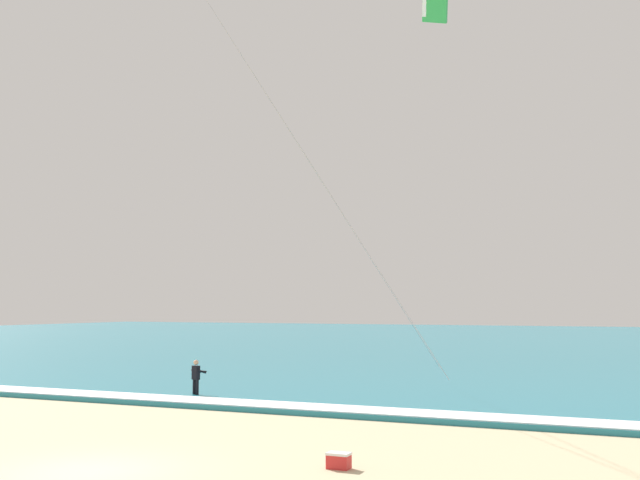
{
  "coord_description": "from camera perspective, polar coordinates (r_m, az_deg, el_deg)",
  "views": [
    {
      "loc": [
        12.75,
        -15.15,
        4.08
      ],
      "look_at": [
        -0.11,
        14.49,
        6.85
      ],
      "focal_mm": 42.52,
      "sensor_mm": 36.0,
      "label": 1
    }
  ],
  "objects": [
    {
      "name": "ground_plane",
      "position": [
        20.21,
        -16.98,
        -16.34
      ],
      "size": [
        200.0,
        200.0,
        0.0
      ],
      "primitive_type": "plane",
      "color": "#C6B78E"
    },
    {
      "name": "sea",
      "position": [
        86.68,
        15.1,
        -7.37
      ],
      "size": [
        200.0,
        120.0,
        0.2
      ],
      "primitive_type": "cube",
      "color": "teal",
      "rests_on": "ground"
    },
    {
      "name": "surf_foam",
      "position": [
        29.78,
        -2.15,
        -12.35
      ],
      "size": [
        200.0,
        1.85,
        0.04
      ],
      "primitive_type": "cube",
      "color": "white",
      "rests_on": "sea"
    },
    {
      "name": "surfboard",
      "position": [
        33.97,
        -9.35,
        -11.69
      ],
      "size": [
        0.86,
        1.47,
        0.09
      ],
      "color": "#E04C38",
      "rests_on": "ground"
    },
    {
      "name": "kitesurfer",
      "position": [
        33.88,
        -9.31,
        -10.16
      ],
      "size": [
        0.63,
        0.62,
        1.69
      ],
      "color": "black",
      "rests_on": "ground"
    },
    {
      "name": "cooler_box",
      "position": [
        19.68,
        1.42,
        -16.26
      ],
      "size": [
        0.58,
        0.38,
        0.4
      ],
      "color": "red",
      "rests_on": "ground"
    }
  ]
}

